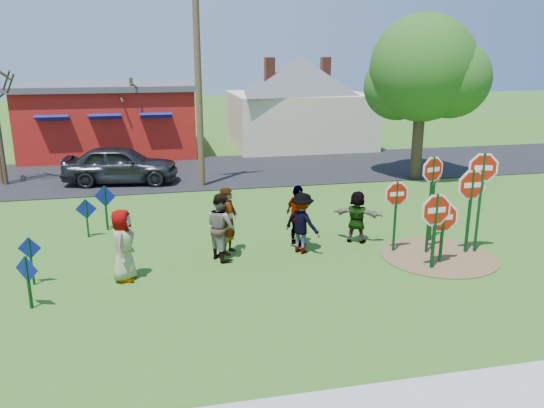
{
  "coord_description": "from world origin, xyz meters",
  "views": [
    {
      "loc": [
        -3.02,
        -13.57,
        5.47
      ],
      "look_at": [
        0.03,
        0.44,
        1.4
      ],
      "focal_mm": 35.0,
      "sensor_mm": 36.0,
      "label": 1
    }
  ],
  "objects_px": {
    "person_b": "(229,221)",
    "stop_sign_c": "(482,180)",
    "stop_sign_b": "(432,180)",
    "leafy_tree": "(425,74)",
    "stop_sign_a": "(436,216)",
    "person_a": "(123,245)",
    "utility_pole": "(198,75)",
    "stop_sign_d": "(434,180)",
    "suv": "(121,164)"
  },
  "relations": [
    {
      "from": "stop_sign_a",
      "to": "utility_pole",
      "type": "relative_size",
      "value": 0.25
    },
    {
      "from": "stop_sign_a",
      "to": "person_a",
      "type": "distance_m",
      "value": 7.96
    },
    {
      "from": "stop_sign_a",
      "to": "stop_sign_d",
      "type": "bearing_deg",
      "value": 58.46
    },
    {
      "from": "leafy_tree",
      "to": "person_a",
      "type": "bearing_deg",
      "value": -144.63
    },
    {
      "from": "leafy_tree",
      "to": "person_b",
      "type": "bearing_deg",
      "value": -141.95
    },
    {
      "from": "stop_sign_b",
      "to": "stop_sign_d",
      "type": "height_order",
      "value": "stop_sign_b"
    },
    {
      "from": "stop_sign_d",
      "to": "suv",
      "type": "relative_size",
      "value": 0.55
    },
    {
      "from": "utility_pole",
      "to": "stop_sign_c",
      "type": "bearing_deg",
      "value": -54.05
    },
    {
      "from": "stop_sign_c",
      "to": "utility_pole",
      "type": "height_order",
      "value": "utility_pole"
    },
    {
      "from": "utility_pole",
      "to": "stop_sign_d",
      "type": "bearing_deg",
      "value": -54.05
    },
    {
      "from": "stop_sign_a",
      "to": "leafy_tree",
      "type": "relative_size",
      "value": 0.31
    },
    {
      "from": "stop_sign_a",
      "to": "stop_sign_c",
      "type": "distance_m",
      "value": 2.11
    },
    {
      "from": "stop_sign_a",
      "to": "stop_sign_b",
      "type": "height_order",
      "value": "stop_sign_b"
    },
    {
      "from": "stop_sign_d",
      "to": "stop_sign_c",
      "type": "bearing_deg",
      "value": -85.63
    },
    {
      "from": "person_a",
      "to": "person_b",
      "type": "relative_size",
      "value": 0.96
    },
    {
      "from": "stop_sign_b",
      "to": "leafy_tree",
      "type": "bearing_deg",
      "value": 49.41
    },
    {
      "from": "person_a",
      "to": "leafy_tree",
      "type": "height_order",
      "value": "leafy_tree"
    },
    {
      "from": "suv",
      "to": "utility_pole",
      "type": "relative_size",
      "value": 0.55
    },
    {
      "from": "person_b",
      "to": "utility_pole",
      "type": "xyz_separation_m",
      "value": [
        -0.05,
        8.12,
        3.69
      ]
    },
    {
      "from": "person_a",
      "to": "stop_sign_d",
      "type": "bearing_deg",
      "value": -71.99
    },
    {
      "from": "stop_sign_a",
      "to": "suv",
      "type": "bearing_deg",
      "value": 121.74
    },
    {
      "from": "utility_pole",
      "to": "leafy_tree",
      "type": "xyz_separation_m",
      "value": [
        9.78,
        -0.5,
        -0.0
      ]
    },
    {
      "from": "stop_sign_b",
      "to": "suv",
      "type": "distance_m",
      "value": 13.86
    },
    {
      "from": "stop_sign_d",
      "to": "leafy_tree",
      "type": "bearing_deg",
      "value": 33.66
    },
    {
      "from": "person_b",
      "to": "utility_pole",
      "type": "relative_size",
      "value": 0.22
    },
    {
      "from": "stop_sign_a",
      "to": "utility_pole",
      "type": "xyz_separation_m",
      "value": [
        -5.12,
        10.4,
        3.17
      ]
    },
    {
      "from": "suv",
      "to": "utility_pole",
      "type": "bearing_deg",
      "value": -101.62
    },
    {
      "from": "stop_sign_a",
      "to": "person_b",
      "type": "relative_size",
      "value": 1.15
    },
    {
      "from": "stop_sign_d",
      "to": "person_b",
      "type": "bearing_deg",
      "value": 145.38
    },
    {
      "from": "person_b",
      "to": "leafy_tree",
      "type": "xyz_separation_m",
      "value": [
        9.73,
        7.61,
        3.68
      ]
    },
    {
      "from": "suv",
      "to": "person_b",
      "type": "bearing_deg",
      "value": -151.98
    },
    {
      "from": "stop_sign_d",
      "to": "utility_pole",
      "type": "relative_size",
      "value": 0.3
    },
    {
      "from": "stop_sign_c",
      "to": "leafy_tree",
      "type": "distance_m",
      "value": 9.81
    },
    {
      "from": "stop_sign_c",
      "to": "utility_pole",
      "type": "relative_size",
      "value": 0.34
    },
    {
      "from": "stop_sign_c",
      "to": "stop_sign_d",
      "type": "relative_size",
      "value": 1.14
    },
    {
      "from": "person_b",
      "to": "person_a",
      "type": "bearing_deg",
      "value": 143.67
    },
    {
      "from": "stop_sign_a",
      "to": "leafy_tree",
      "type": "distance_m",
      "value": 11.39
    },
    {
      "from": "stop_sign_d",
      "to": "suv",
      "type": "bearing_deg",
      "value": 103.05
    },
    {
      "from": "person_b",
      "to": "stop_sign_c",
      "type": "bearing_deg",
      "value": -72.72
    },
    {
      "from": "person_b",
      "to": "stop_sign_d",
      "type": "bearing_deg",
      "value": -63.97
    },
    {
      "from": "person_a",
      "to": "stop_sign_b",
      "type": "bearing_deg",
      "value": -77.75
    },
    {
      "from": "utility_pole",
      "to": "suv",
      "type": "bearing_deg",
      "value": 160.64
    },
    {
      "from": "stop_sign_d",
      "to": "leafy_tree",
      "type": "relative_size",
      "value": 0.37
    },
    {
      "from": "stop_sign_b",
      "to": "leafy_tree",
      "type": "distance_m",
      "value": 10.12
    },
    {
      "from": "stop_sign_b",
      "to": "suv",
      "type": "xyz_separation_m",
      "value": [
        -8.92,
        10.53,
        -1.28
      ]
    },
    {
      "from": "person_b",
      "to": "suv",
      "type": "height_order",
      "value": "person_b"
    },
    {
      "from": "utility_pole",
      "to": "leafy_tree",
      "type": "relative_size",
      "value": 1.22
    },
    {
      "from": "stop_sign_b",
      "to": "stop_sign_c",
      "type": "height_order",
      "value": "stop_sign_c"
    },
    {
      "from": "person_a",
      "to": "person_b",
      "type": "bearing_deg",
      "value": -53.59
    },
    {
      "from": "stop_sign_c",
      "to": "leafy_tree",
      "type": "xyz_separation_m",
      "value": [
        2.85,
        9.05,
        2.5
      ]
    }
  ]
}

